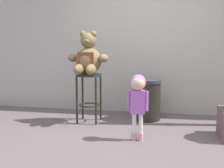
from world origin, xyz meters
name	(u,v)px	position (x,y,z in m)	size (l,w,h in m)	color
ground_plane	(127,142)	(0.00, 0.00, 0.00)	(24.00, 24.00, 0.00)	#5B5154
building_wall	(143,13)	(0.00, 1.91, 1.82)	(7.75, 0.30, 3.63)	#A8A8A0
bar_stool_with_teddy	(89,87)	(-0.76, 0.91, 0.57)	(0.41, 0.41, 0.79)	#222330
teddy_bear	(88,58)	(-0.76, 0.87, 1.03)	(0.65, 0.58, 0.67)	brown
child_walking	(138,93)	(0.12, 0.12, 0.63)	(0.28, 0.22, 0.87)	pink
trash_bin	(147,100)	(0.15, 1.23, 0.34)	(0.47, 0.47, 0.67)	black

